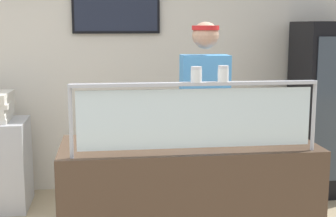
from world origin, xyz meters
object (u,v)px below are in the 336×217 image
Objects in this scene: pizza_tray at (209,137)px; pepper_flake_shaker at (223,75)px; parmesan_shaker at (196,75)px; drink_fridge at (328,108)px; pizza_server at (204,134)px; worker_figure at (205,117)px.

pepper_flake_shaker reaches higher than pizza_tray.
parmesan_shaker is 0.17m from pepper_flake_shaker.
pepper_flake_shaker is 2.48m from drink_fridge.
pizza_server is at bearing -137.46° from drink_fridge.
drink_fridge is at bearing 49.58° from pepper_flake_shaker.
parmesan_shaker is at bearing -133.27° from drink_fridge.
pizza_server is 0.16× the size of worker_figure.
parmesan_shaker is 1.05m from worker_figure.
worker_figure reaches higher than pizza_server.
drink_fridge is at bearing 42.91° from pizza_tray.
drink_fridge is (1.48, 0.92, -0.12)m from worker_figure.
pizza_tray is 0.05m from pizza_server.
parmesan_shaker is at bearing -105.15° from worker_figure.
pizza_tray is at bearing 66.58° from parmesan_shaker.
worker_figure is at bearing 81.17° from pizza_tray.
pizza_tray is 0.63m from parmesan_shaker.
worker_figure is (0.13, 0.56, 0.02)m from pizza_server.
pizza_server is at bearing -154.69° from pizza_tray.
pizza_tray is 0.25× the size of drink_fridge.
pepper_flake_shaker is at bearing -90.17° from pizza_tray.
worker_figure is at bearing 74.85° from parmesan_shaker.
pizza_tray is 4.44× the size of pepper_flake_shaker.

